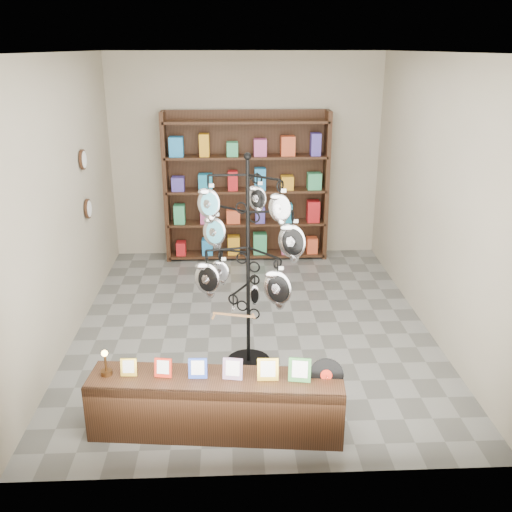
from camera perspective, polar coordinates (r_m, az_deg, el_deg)
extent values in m
plane|color=slate|center=(6.72, -0.34, -6.81)|extent=(5.00, 5.00, 0.00)
plane|color=#A99F88|center=(8.62, -1.03, 9.85)|extent=(4.00, 0.00, 4.00)
plane|color=#A99F88|center=(3.82, 1.09, -3.80)|extent=(4.00, 0.00, 4.00)
plane|color=#A99F88|center=(6.43, -18.57, 5.18)|extent=(0.00, 5.00, 5.00)
plane|color=#A99F88|center=(6.57, 17.43, 5.61)|extent=(0.00, 5.00, 5.00)
plane|color=white|center=(5.98, -0.41, 19.72)|extent=(5.00, 5.00, 0.00)
cylinder|color=black|center=(5.96, -0.75, -10.45)|extent=(0.56, 0.56, 0.03)
cylinder|color=black|center=(5.50, -0.80, -1.11)|extent=(0.05, 0.05, 2.11)
sphere|color=black|center=(5.21, -0.86, 9.95)|extent=(0.07, 0.07, 0.07)
ellipsoid|color=silver|center=(5.84, -0.13, -3.93)|extent=(0.12, 0.07, 0.22)
cube|color=#BB7C4E|center=(5.41, -2.27, -5.91)|extent=(0.39, 0.12, 0.04)
cube|color=black|center=(4.90, -4.00, -14.60)|extent=(2.12, 0.64, 0.51)
cube|color=yellow|center=(4.86, -12.61, -10.80)|extent=(0.14, 0.06, 0.15)
cube|color=red|center=(4.79, -9.27, -10.97)|extent=(0.15, 0.07, 0.16)
cube|color=#263FA5|center=(4.74, -5.84, -11.11)|extent=(0.16, 0.07, 0.17)
cube|color=#E54C33|center=(4.70, -2.35, -11.21)|extent=(0.17, 0.07, 0.18)
cube|color=yellow|center=(4.68, 1.19, -11.27)|extent=(0.18, 0.07, 0.19)
cube|color=#337233|center=(4.68, 4.39, -11.29)|extent=(0.19, 0.08, 0.20)
cylinder|color=black|center=(4.77, 7.04, -11.73)|extent=(0.29, 0.09, 0.28)
cylinder|color=red|center=(4.76, 7.05, -11.75)|extent=(0.10, 0.04, 0.09)
cylinder|color=#4A2E15|center=(4.94, -14.72, -11.21)|extent=(0.09, 0.09, 0.04)
cylinder|color=#4A2E15|center=(4.90, -14.81, -10.35)|extent=(0.02, 0.02, 0.13)
sphere|color=#FFBF59|center=(4.85, -14.91, -9.38)|extent=(0.05, 0.05, 0.05)
cube|color=black|center=(8.64, -1.00, 7.17)|extent=(2.40, 0.04, 2.20)
cube|color=black|center=(8.54, -8.96, 6.76)|extent=(0.06, 0.36, 2.20)
cube|color=black|center=(8.60, 6.97, 6.96)|extent=(0.06, 0.36, 2.20)
cube|color=black|center=(8.79, -0.93, 0.25)|extent=(2.36, 0.36, 0.04)
cube|color=black|center=(8.63, -0.95, 3.37)|extent=(2.36, 0.36, 0.03)
cube|color=black|center=(8.50, -0.97, 6.60)|extent=(2.36, 0.36, 0.04)
cube|color=black|center=(8.40, -0.99, 9.91)|extent=(2.36, 0.36, 0.04)
cube|color=black|center=(8.32, -1.01, 13.30)|extent=(2.36, 0.36, 0.04)
cylinder|color=black|center=(7.11, -16.93, 9.21)|extent=(0.03, 0.24, 0.24)
cylinder|color=black|center=(7.24, -16.45, 4.56)|extent=(0.03, 0.24, 0.24)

